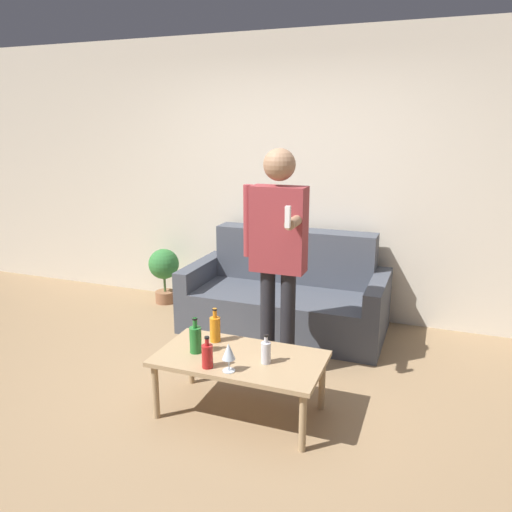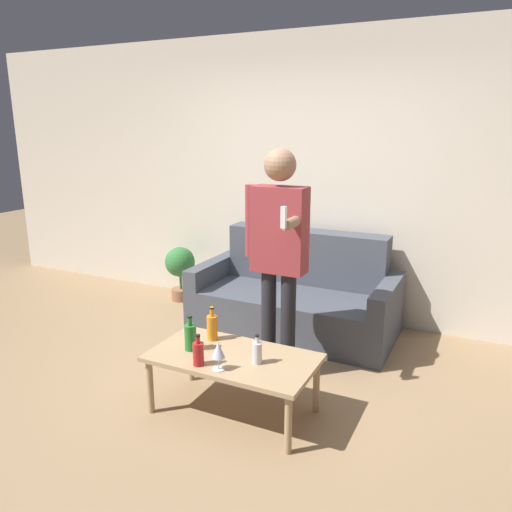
# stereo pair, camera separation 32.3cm
# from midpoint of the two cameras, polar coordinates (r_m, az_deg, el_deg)

# --- Properties ---
(ground_plane) EXTENTS (16.00, 16.00, 0.00)m
(ground_plane) POSITION_cam_midpoint_polar(r_m,az_deg,el_deg) (3.55, -7.92, -16.87)
(ground_plane) COLOR #997A56
(wall_back) EXTENTS (8.00, 0.06, 2.70)m
(wall_back) POSITION_cam_midpoint_polar(r_m,az_deg,el_deg) (4.90, 2.80, 8.86)
(wall_back) COLOR beige
(wall_back) RESTS_ON ground_plane
(couch) EXTENTS (1.82, 0.89, 0.89)m
(couch) POSITION_cam_midpoint_polar(r_m,az_deg,el_deg) (4.66, 1.54, -4.60)
(couch) COLOR #474C56
(couch) RESTS_ON ground_plane
(coffee_table) EXTENTS (1.08, 0.59, 0.41)m
(coffee_table) POSITION_cam_midpoint_polar(r_m,az_deg,el_deg) (3.30, -4.72, -12.08)
(coffee_table) COLOR tan
(coffee_table) RESTS_ON ground_plane
(bottle_orange) EXTENTS (0.07, 0.07, 0.24)m
(bottle_orange) POSITION_cam_midpoint_polar(r_m,az_deg,el_deg) (3.47, -7.39, -8.25)
(bottle_orange) COLOR orange
(bottle_orange) RESTS_ON coffee_table
(bottle_green) EXTENTS (0.07, 0.07, 0.20)m
(bottle_green) POSITION_cam_midpoint_polar(r_m,az_deg,el_deg) (3.14, -8.59, -11.21)
(bottle_green) COLOR #B21E1E
(bottle_green) RESTS_ON coffee_table
(bottle_dark) EXTENTS (0.06, 0.06, 0.19)m
(bottle_dark) POSITION_cam_midpoint_polar(r_m,az_deg,el_deg) (3.16, -1.83, -10.95)
(bottle_dark) COLOR silver
(bottle_dark) RESTS_ON coffee_table
(bottle_yellow) EXTENTS (0.08, 0.08, 0.24)m
(bottle_yellow) POSITION_cam_midpoint_polar(r_m,az_deg,el_deg) (3.34, -9.74, -9.36)
(bottle_yellow) COLOR #23752D
(bottle_yellow) RESTS_ON coffee_table
(wine_glass_near) EXTENTS (0.08, 0.08, 0.18)m
(wine_glass_near) POSITION_cam_midpoint_polar(r_m,az_deg,el_deg) (3.06, -6.23, -10.93)
(wine_glass_near) COLOR silver
(wine_glass_near) RESTS_ON coffee_table
(person_standing_front) EXTENTS (0.47, 0.43, 1.70)m
(person_standing_front) POSITION_cam_midpoint_polar(r_m,az_deg,el_deg) (3.57, -0.09, 1.23)
(person_standing_front) COLOR #232328
(person_standing_front) RESTS_ON ground_plane
(potted_plant) EXTENTS (0.32, 0.32, 0.59)m
(potted_plant) POSITION_cam_midpoint_polar(r_m,az_deg,el_deg) (5.40, -12.17, -1.44)
(potted_plant) COLOR #936042
(potted_plant) RESTS_ON ground_plane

